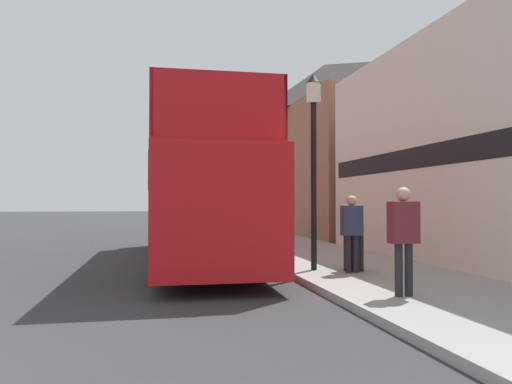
# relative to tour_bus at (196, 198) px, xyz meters

# --- Properties ---
(ground_plane) EXTENTS (144.00, 144.00, 0.00)m
(ground_plane) POSITION_rel_tour_bus_xyz_m (-4.29, 11.64, -1.78)
(ground_plane) COLOR #333335
(sidewalk) EXTENTS (3.66, 108.00, 0.14)m
(sidewalk) POSITION_rel_tour_bus_xyz_m (3.54, 8.64, -1.71)
(sidewalk) COLOR #999993
(sidewalk) RESTS_ON ground_plane
(brick_terrace_rear) EXTENTS (6.00, 17.33, 9.46)m
(brick_terrace_rear) POSITION_rel_tour_bus_xyz_m (8.37, 12.48, 2.96)
(brick_terrace_rear) COLOR #9E664C
(brick_terrace_rear) RESTS_ON ground_plane
(tour_bus) EXTENTS (2.64, 11.35, 4.00)m
(tour_bus) POSITION_rel_tour_bus_xyz_m (0.00, 0.00, 0.00)
(tour_bus) COLOR red
(tour_bus) RESTS_ON ground_plane
(parked_car_ahead_of_bus) EXTENTS (1.82, 4.13, 1.54)m
(parked_car_ahead_of_bus) POSITION_rel_tour_bus_xyz_m (0.62, 8.96, -1.06)
(parked_car_ahead_of_bus) COLOR #9E9EA3
(parked_car_ahead_of_bus) RESTS_ON ground_plane
(pedestrian_second) EXTENTS (0.46, 0.25, 1.76)m
(pedestrian_second) POSITION_rel_tour_bus_xyz_m (2.73, -6.72, -0.57)
(pedestrian_second) COLOR #232328
(pedestrian_second) RESTS_ON sidewalk
(pedestrian_third) EXTENTS (0.44, 0.24, 1.67)m
(pedestrian_third) POSITION_rel_tour_bus_xyz_m (2.97, -4.05, -0.63)
(pedestrian_third) COLOR #232328
(pedestrian_third) RESTS_ON sidewalk
(lamp_post_nearest) EXTENTS (0.35, 0.35, 4.43)m
(lamp_post_nearest) POSITION_rel_tour_bus_xyz_m (2.32, -3.42, 1.44)
(lamp_post_nearest) COLOR black
(lamp_post_nearest) RESTS_ON sidewalk
(lamp_post_second) EXTENTS (0.35, 0.35, 4.77)m
(lamp_post_second) POSITION_rel_tour_bus_xyz_m (2.26, 5.30, 1.65)
(lamp_post_second) COLOR black
(lamp_post_second) RESTS_ON sidewalk
(lamp_post_third) EXTENTS (0.35, 0.35, 4.75)m
(lamp_post_third) POSITION_rel_tour_bus_xyz_m (2.20, 14.01, 1.63)
(lamp_post_third) COLOR black
(lamp_post_third) RESTS_ON sidewalk
(litter_bin) EXTENTS (0.48, 0.48, 0.96)m
(litter_bin) POSITION_rel_tour_bus_xyz_m (3.14, -3.73, -1.13)
(litter_bin) COLOR black
(litter_bin) RESTS_ON sidewalk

